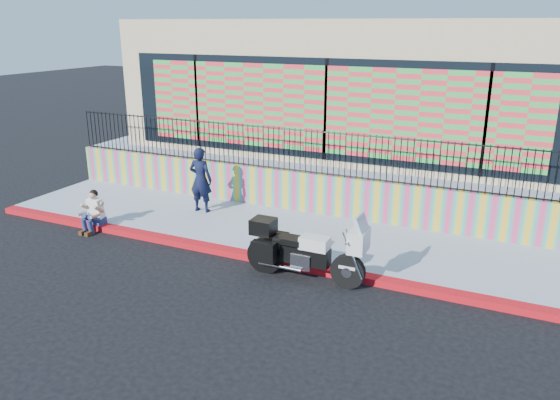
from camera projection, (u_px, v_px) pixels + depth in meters
The scene contains 10 objects.
ground at pixel (259, 261), 12.39m from camera, with size 90.00×90.00×0.00m, color black.
red_curb at pixel (259, 258), 12.37m from camera, with size 16.00×0.30×0.15m, color red.
sidewalk at pixel (289, 233), 13.79m from camera, with size 16.00×3.00×0.15m, color #8D97A9.
mural_wall at pixel (313, 193), 14.97m from camera, with size 16.00×0.20×1.10m, color #DC3A72.
metal_fence at pixel (313, 152), 14.62m from camera, with size 15.80×0.04×1.20m, color black, non-canonical shape.
elevated_platform at pixel (365, 156), 19.40m from camera, with size 16.00×10.00×1.25m, color #8D97A9.
storefront_building at pixel (367, 82), 18.40m from camera, with size 14.00×8.06×4.00m.
police_motorcycle at pixel (304, 249), 11.32m from camera, with size 2.57×0.85×1.60m.
police_officer at pixel (201, 180), 14.93m from camera, with size 0.66×0.43×1.81m, color black.
seated_man at pixel (92, 215), 13.99m from camera, with size 0.54×0.71×1.06m.
Camera 1 is at (5.22, -10.09, 5.15)m, focal length 35.00 mm.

